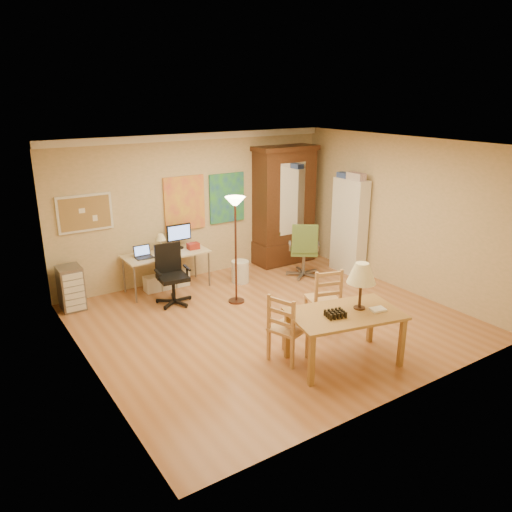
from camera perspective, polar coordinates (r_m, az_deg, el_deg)
floor at (r=7.86m, az=1.83°, el=-7.40°), size 5.50×5.50×0.00m
crown_molding at (r=9.23m, az=-7.04°, el=13.40°), size 5.50×0.08×0.12m
corkboard at (r=8.71m, az=-18.96°, el=4.66°), size 0.90×0.04×0.62m
art_panel_left at (r=9.31m, az=-8.17°, el=5.98°), size 0.80×0.04×1.00m
art_panel_right at (r=9.71m, az=-3.34°, el=6.64°), size 0.75×0.04×0.95m
dining_table at (r=6.53m, az=10.81°, el=-5.11°), size 1.58×1.15×1.34m
ladder_chair_back at (r=7.52m, az=7.74°, el=-5.01°), size 0.55×0.54×0.97m
ladder_chair_left at (r=6.60m, az=3.57°, el=-8.41°), size 0.54×0.55×0.94m
torchiere_lamp at (r=8.07m, az=-2.38°, el=4.27°), size 0.33×0.33×1.81m
computer_desk at (r=9.10m, az=-10.08°, el=-1.19°), size 1.50×0.65×1.13m
office_chair_black at (r=8.50m, az=-9.48°, el=-3.62°), size 0.62×0.62×1.01m
office_chair_green at (r=9.61m, az=5.46°, el=-0.71°), size 0.69×0.69×1.08m
drawer_cart at (r=8.67m, az=-20.38°, el=-3.45°), size 0.36×0.43×0.72m
armoire at (r=10.26m, az=3.19°, el=4.93°), size 1.30×0.62×2.39m
bookshelf at (r=9.84m, az=10.61°, el=3.32°), size 0.28×0.74×1.84m
wastebin at (r=9.32m, az=-1.81°, el=-1.80°), size 0.33×0.33×0.41m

